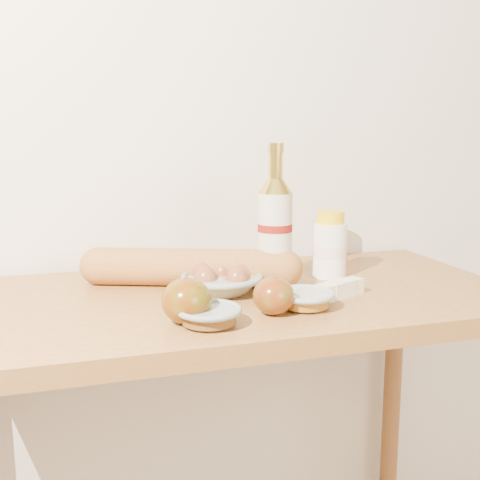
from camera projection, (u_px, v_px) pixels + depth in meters
name	position (u px, v px, depth m)	size (l,w,h in m)	color
back_wall	(198.00, 106.00, 1.52)	(3.50, 0.02, 2.60)	beige
table	(236.00, 348.00, 1.30)	(1.20, 0.60, 0.90)	#AF7838
bourbon_bottle	(275.00, 228.00, 1.33)	(0.08, 0.08, 0.31)	beige
cream_bottle	(330.00, 246.00, 1.41)	(0.08, 0.08, 0.16)	white
egg_bowl	(222.00, 281.00, 1.28)	(0.22, 0.22, 0.06)	#8D9A94
baguette	(190.00, 267.00, 1.33)	(0.50, 0.25, 0.08)	#C37F3B
apple_redgreen_front	(187.00, 301.00, 1.08)	(0.12, 0.12, 0.08)	maroon
apple_redgreen_right	(274.00, 296.00, 1.13)	(0.10, 0.10, 0.07)	maroon
sugar_bowl	(209.00, 316.00, 1.07)	(0.16, 0.16, 0.03)	gray
syrup_bowl	(305.00, 299.00, 1.17)	(0.12, 0.12, 0.03)	#93A09C
butter_stick	(340.00, 289.00, 1.25)	(0.12, 0.08, 0.04)	#F0ECBA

